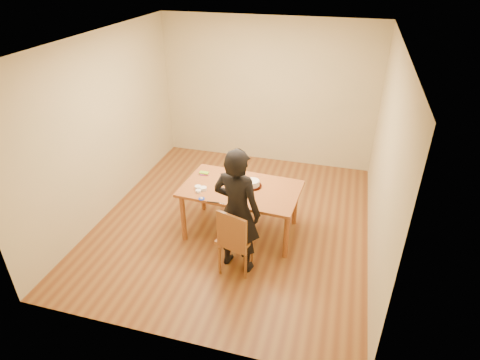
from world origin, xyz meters
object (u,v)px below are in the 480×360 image
(dining_table, at_px, (241,189))
(cake, at_px, (252,183))
(person, at_px, (237,211))
(dining_chair, at_px, (236,240))
(cake_plate, at_px, (252,186))

(dining_table, bearing_deg, cake, 30.45)
(cake, xyz_separation_m, person, (0.00, -0.80, 0.05))
(dining_table, height_order, person, person)
(dining_chair, relative_size, cake, 1.99)
(dining_chair, distance_m, person, 0.41)
(dining_table, distance_m, person, 0.76)
(dining_table, relative_size, person, 0.95)
(dining_chair, bearing_deg, dining_table, 119.17)
(cake_plate, height_order, cake, cake)
(dining_table, distance_m, cake_plate, 0.17)
(dining_table, relative_size, cake_plate, 6.22)
(dining_chair, distance_m, cake_plate, 0.90)
(cake, bearing_deg, person, -89.76)
(dining_chair, xyz_separation_m, cake_plate, (-0.00, 0.85, 0.31))
(dining_table, xyz_separation_m, cake_plate, (0.15, 0.07, 0.03))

